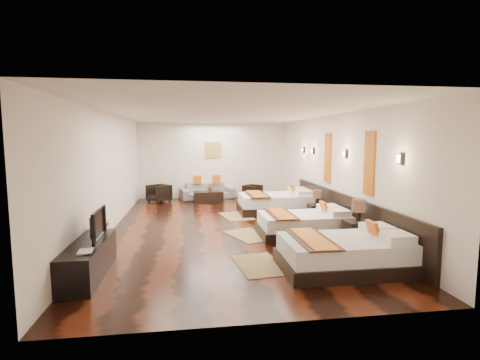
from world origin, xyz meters
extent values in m
cube|color=black|center=(0.00, 0.00, 0.00)|extent=(5.50, 9.50, 0.01)
cube|color=white|center=(0.00, 0.00, 2.80)|extent=(5.50, 9.50, 0.01)
cube|color=silver|center=(0.00, 4.75, 1.40)|extent=(5.50, 0.01, 2.80)
cube|color=silver|center=(-2.75, 0.00, 1.40)|extent=(0.01, 9.50, 2.80)
cube|color=silver|center=(2.75, 0.00, 1.40)|extent=(0.01, 9.50, 2.80)
cube|color=black|center=(2.71, -0.80, 0.45)|extent=(0.08, 6.60, 0.90)
cube|color=black|center=(1.67, -3.17, 0.11)|extent=(2.14, 1.33, 0.22)
cube|color=white|center=(1.67, -3.17, 0.38)|extent=(2.04, 1.22, 0.31)
cube|color=#D3600E|center=(2.18, -3.17, 0.65)|extent=(0.16, 0.33, 0.33)
cube|color=#38190F|center=(1.11, -3.17, 0.54)|extent=(0.56, 1.35, 0.02)
cube|color=#D3600E|center=(1.11, -3.17, 0.56)|extent=(0.39, 1.35, 0.02)
cube|color=black|center=(1.67, -1.01, 0.11)|extent=(2.03, 1.26, 0.21)
cube|color=white|center=(1.67, -1.01, 0.36)|extent=(1.94, 1.16, 0.29)
cube|color=#D3600E|center=(2.15, -1.01, 0.62)|extent=(0.15, 0.31, 0.31)
cube|color=#38190F|center=(1.14, -1.01, 0.51)|extent=(0.53, 1.28, 0.02)
cube|color=#D3600E|center=(1.14, -1.01, 0.53)|extent=(0.37, 1.28, 0.02)
cube|color=black|center=(1.67, 1.65, 0.12)|extent=(2.22, 1.37, 0.23)
cube|color=white|center=(1.67, 1.65, 0.39)|extent=(2.11, 1.27, 0.32)
cube|color=#D3600E|center=(2.20, 1.65, 0.68)|extent=(0.16, 0.34, 0.34)
cube|color=#38190F|center=(1.09, 1.65, 0.56)|extent=(0.58, 1.40, 0.02)
cube|color=#D3600E|center=(1.09, 1.65, 0.58)|extent=(0.40, 1.40, 0.02)
cube|color=black|center=(2.44, -2.08, 0.28)|extent=(0.50, 0.50, 0.56)
cylinder|color=black|center=(2.44, -2.08, 0.67)|extent=(0.09, 0.09, 0.22)
cylinder|color=#3F2619|center=(2.44, -2.08, 0.87)|extent=(0.27, 0.27, 0.25)
cube|color=black|center=(2.44, 0.24, 0.24)|extent=(0.43, 0.43, 0.48)
cylinder|color=black|center=(2.44, 0.24, 0.58)|extent=(0.08, 0.08, 0.19)
cylinder|color=#3F2619|center=(2.44, 0.24, 0.75)|extent=(0.23, 0.23, 0.21)
cube|color=olive|center=(0.29, -2.77, 0.01)|extent=(0.89, 1.28, 0.01)
cube|color=olive|center=(0.45, -0.83, 0.01)|extent=(1.13, 1.39, 0.01)
cube|color=olive|center=(0.43, 1.25, 0.01)|extent=(0.96, 1.32, 0.01)
cube|color=black|center=(-2.50, -2.88, 0.28)|extent=(0.50, 1.80, 0.55)
imported|color=black|center=(-2.45, -2.70, 0.80)|extent=(0.13, 0.87, 0.50)
imported|color=black|center=(-2.50, -3.41, 0.56)|extent=(0.24, 0.30, 0.03)
imported|color=brown|center=(-2.50, -2.07, 0.70)|extent=(0.35, 0.35, 0.31)
imported|color=slate|center=(-0.25, 4.45, 0.29)|extent=(2.08, 1.20, 0.57)
imported|color=black|center=(-1.95, 3.98, 0.31)|extent=(0.95, 0.95, 0.62)
imported|color=black|center=(1.41, 4.16, 0.27)|extent=(0.82, 0.82, 0.53)
cube|color=black|center=(-0.25, 3.57, 0.20)|extent=(1.02, 0.54, 0.40)
imported|color=#2B6321|center=(-0.18, 3.59, 0.53)|extent=(0.30, 0.28, 0.27)
cube|color=#D86014|center=(2.73, -1.90, 1.70)|extent=(0.04, 0.40, 1.30)
cube|color=#D86014|center=(2.73, 0.30, 1.70)|extent=(0.04, 0.40, 1.30)
cube|color=black|center=(2.71, -3.00, 1.85)|extent=(0.06, 0.12, 0.18)
cube|color=#FFD18C|center=(2.68, -3.00, 1.85)|extent=(0.02, 0.10, 0.14)
cube|color=black|center=(2.71, -0.80, 1.85)|extent=(0.06, 0.12, 0.18)
cube|color=#FFD18C|center=(2.68, -0.80, 1.85)|extent=(0.02, 0.10, 0.14)
cube|color=black|center=(2.71, 1.40, 1.85)|extent=(0.06, 0.12, 0.18)
cube|color=#FFD18C|center=(2.68, 1.40, 1.85)|extent=(0.02, 0.10, 0.14)
cube|color=black|center=(2.71, 2.30, 1.85)|extent=(0.06, 0.12, 0.18)
cube|color=#FFD18C|center=(2.68, 2.30, 1.85)|extent=(0.02, 0.10, 0.14)
cube|color=#AD873F|center=(0.00, 4.73, 1.80)|extent=(0.60, 0.04, 0.60)
camera|label=1|loc=(-0.89, -8.72, 2.18)|focal=26.89mm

